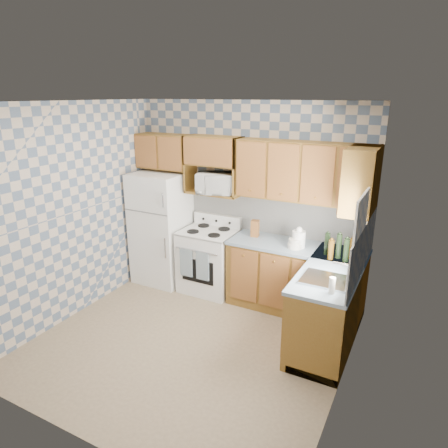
{
  "coord_description": "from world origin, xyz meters",
  "views": [
    {
      "loc": [
        2.2,
        -3.38,
        2.78
      ],
      "look_at": [
        0.05,
        0.75,
        1.25
      ],
      "focal_mm": 32.0,
      "sensor_mm": 36.0,
      "label": 1
    }
  ],
  "objects_px": {
    "refrigerator": "(162,228)",
    "electric_kettle": "(299,239)",
    "stove_body": "(209,261)",
    "microwave": "(216,183)"
  },
  "relations": [
    {
      "from": "refrigerator",
      "to": "electric_kettle",
      "type": "bearing_deg",
      "value": -0.2
    },
    {
      "from": "stove_body",
      "to": "electric_kettle",
      "type": "height_order",
      "value": "electric_kettle"
    },
    {
      "from": "microwave",
      "to": "electric_kettle",
      "type": "distance_m",
      "value": 1.39
    },
    {
      "from": "electric_kettle",
      "to": "refrigerator",
      "type": "bearing_deg",
      "value": 179.8
    },
    {
      "from": "stove_body",
      "to": "microwave",
      "type": "bearing_deg",
      "value": 59.19
    },
    {
      "from": "refrigerator",
      "to": "electric_kettle",
      "type": "xyz_separation_m",
      "value": [
        2.13,
        -0.01,
        0.19
      ]
    },
    {
      "from": "refrigerator",
      "to": "stove_body",
      "type": "relative_size",
      "value": 1.87
    },
    {
      "from": "electric_kettle",
      "to": "stove_body",
      "type": "bearing_deg",
      "value": 178.6
    },
    {
      "from": "refrigerator",
      "to": "microwave",
      "type": "height_order",
      "value": "microwave"
    },
    {
      "from": "refrigerator",
      "to": "microwave",
      "type": "relative_size",
      "value": 3.25
    }
  ]
}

